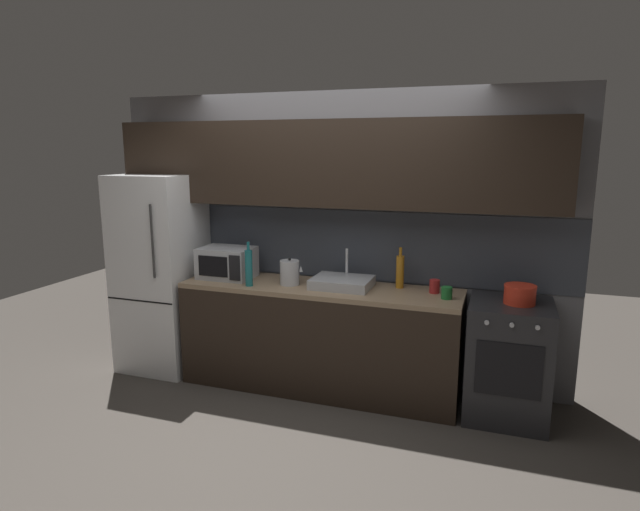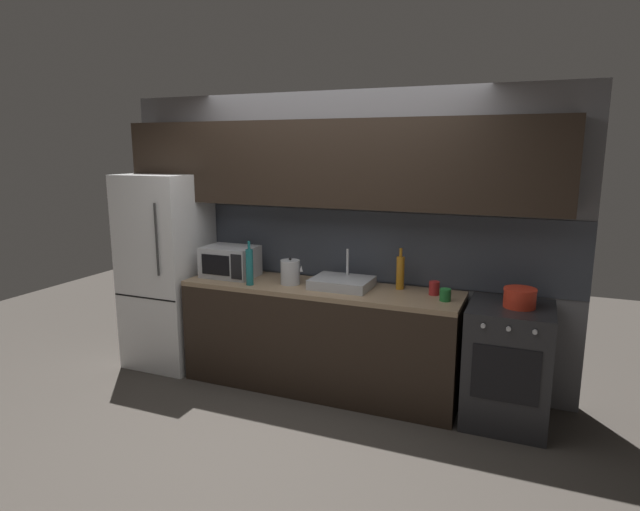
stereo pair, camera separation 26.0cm
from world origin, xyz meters
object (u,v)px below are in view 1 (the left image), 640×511
at_px(oven_range, 508,360).
at_px(mug_green, 447,293).
at_px(microwave, 227,263).
at_px(kettle, 290,272).
at_px(mug_red, 435,286).
at_px(cooking_pot, 520,294).
at_px(refrigerator, 161,273).
at_px(wine_bottle_amber, 400,271).
at_px(wine_bottle_teal, 249,267).

xyz_separation_m(oven_range, mug_green, (-0.47, -0.04, 0.50)).
height_order(microwave, mug_green, microwave).
distance_m(kettle, mug_red, 1.19).
relative_size(mug_green, cooking_pot, 0.41).
xyz_separation_m(refrigerator, mug_red, (2.48, 0.10, 0.06)).
height_order(mug_green, cooking_pot, cooking_pot).
bearing_deg(mug_red, mug_green, -52.22).
bearing_deg(kettle, microwave, 175.91).
bearing_deg(microwave, kettle, -4.09).
xyz_separation_m(mug_green, cooking_pot, (0.52, 0.04, 0.02)).
distance_m(microwave, wine_bottle_amber, 1.51).
relative_size(refrigerator, mug_red, 16.77).
height_order(refrigerator, wine_bottle_amber, refrigerator).
relative_size(kettle, wine_bottle_amber, 0.68).
bearing_deg(microwave, wine_bottle_teal, -32.70).
xyz_separation_m(wine_bottle_amber, mug_red, (0.29, -0.07, -0.09)).
xyz_separation_m(oven_range, mug_red, (-0.58, 0.10, 0.50)).
height_order(wine_bottle_teal, wine_bottle_amber, wine_bottle_teal).
distance_m(microwave, kettle, 0.62).
distance_m(refrigerator, microwave, 0.69).
height_order(refrigerator, oven_range, refrigerator).
bearing_deg(microwave, wine_bottle_amber, 5.74).
distance_m(kettle, mug_green, 1.29).
bearing_deg(wine_bottle_teal, cooking_pot, 4.95).
xyz_separation_m(microwave, mug_red, (1.80, 0.08, -0.08)).
bearing_deg(wine_bottle_amber, oven_range, -11.13).
height_order(wine_bottle_teal, mug_red, wine_bottle_teal).
bearing_deg(wine_bottle_amber, refrigerator, -175.56).
distance_m(refrigerator, mug_red, 2.48).
bearing_deg(wine_bottle_teal, mug_green, 5.02).
xyz_separation_m(oven_range, kettle, (-1.76, -0.02, 0.55)).
bearing_deg(mug_red, refrigerator, -177.74).
height_order(kettle, wine_bottle_amber, wine_bottle_amber).
distance_m(microwave, mug_red, 1.80).
height_order(oven_range, kettle, kettle).
xyz_separation_m(kettle, wine_bottle_teal, (-0.30, -0.16, 0.05)).
bearing_deg(oven_range, mug_green, -174.96).
bearing_deg(wine_bottle_teal, wine_bottle_amber, 16.47).
relative_size(kettle, wine_bottle_teal, 0.61).
distance_m(refrigerator, wine_bottle_amber, 2.20).
relative_size(wine_bottle_amber, mug_red, 3.14).
bearing_deg(wine_bottle_teal, kettle, 27.60).
relative_size(wine_bottle_amber, cooking_pot, 1.47).
xyz_separation_m(microwave, wine_bottle_teal, (0.31, -0.20, 0.02)).
bearing_deg(microwave, oven_range, -0.47).
bearing_deg(wine_bottle_teal, microwave, 147.30).
bearing_deg(refrigerator, wine_bottle_teal, -10.42).
relative_size(oven_range, mug_green, 9.63).
distance_m(oven_range, cooking_pot, 0.52).
bearing_deg(wine_bottle_teal, oven_range, 5.03).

